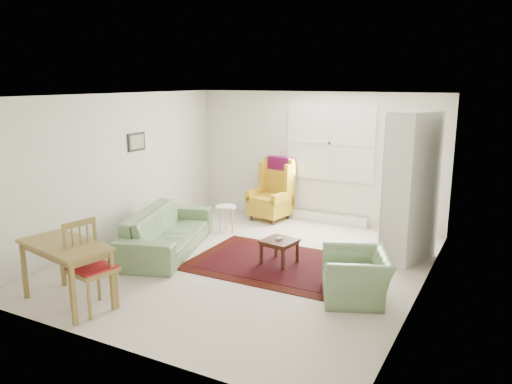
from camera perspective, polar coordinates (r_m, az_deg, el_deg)
The scene contains 10 objects.
room at distance 7.44m, azimuth -0.19°, elevation 1.40°, with size 5.04×5.54×2.51m.
rug at distance 7.54m, azimuth 3.36°, elevation -8.31°, with size 2.82×1.82×0.03m, color black, non-canonical shape.
sofa at distance 8.18m, azimuth -10.09°, elevation -3.48°, with size 2.29×0.90×0.93m, color #69875A.
armchair at distance 6.48m, azimuth 11.41°, elevation -8.85°, with size 0.93×0.81×0.73m, color #69875A.
wingback_chair at distance 9.79m, azimuth 1.62°, elevation 0.31°, with size 0.71×0.75×1.23m, color gold, non-canonical shape.
coffee_table at distance 7.55m, azimuth 2.68°, elevation -6.84°, with size 0.47×0.47×0.38m, color #3F1E13, non-canonical shape.
stool at distance 9.09m, azimuth -3.44°, elevation -3.06°, with size 0.37×0.37×0.49m, color white, non-canonical shape.
cabinet at distance 7.85m, azimuth 17.38°, elevation 0.50°, with size 0.48×0.91×2.27m, color white, non-canonical shape.
desk at distance 6.61m, azimuth -20.78°, elevation -8.73°, with size 1.24×0.62×0.78m, color olive, non-canonical shape.
desk_chair at distance 6.29m, azimuth -18.20°, elevation -8.20°, with size 0.47×0.47×1.08m, color olive, non-canonical shape.
Camera 1 is at (3.45, -6.22, 2.72)m, focal length 35.00 mm.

